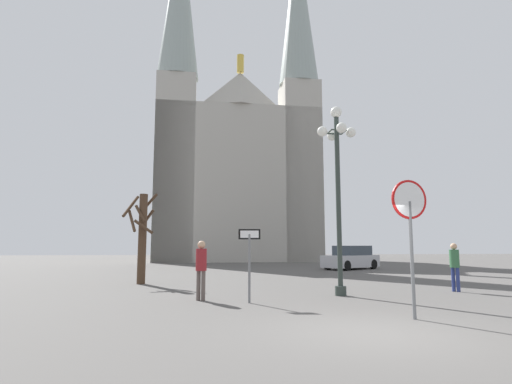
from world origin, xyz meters
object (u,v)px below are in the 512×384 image
(parked_car_near_silver, at_px, (351,258))
(pedestrian_walking, at_px, (201,264))
(stop_sign, at_px, (410,218))
(cathedral, at_px, (236,159))
(one_way_arrow_sign, at_px, (249,254))
(street_lamp, at_px, (338,170))
(pedestrian_standing, at_px, (455,262))
(bare_tree, at_px, (142,234))

(parked_car_near_silver, relative_size, pedestrian_walking, 2.54)
(stop_sign, bearing_deg, cathedral, 92.31)
(one_way_arrow_sign, distance_m, street_lamp, 4.31)
(pedestrian_walking, distance_m, pedestrian_standing, 8.86)
(parked_car_near_silver, distance_m, pedestrian_standing, 13.07)
(bare_tree, bearing_deg, parked_car_near_silver, 35.56)
(one_way_arrow_sign, xyz_separation_m, street_lamp, (3.08, 1.30, 2.72))
(street_lamp, relative_size, pedestrian_standing, 3.75)
(one_way_arrow_sign, height_order, pedestrian_standing, one_way_arrow_sign)
(cathedral, xyz_separation_m, pedestrian_walking, (-3.31, -30.12, -9.58))
(parked_car_near_silver, bearing_deg, pedestrian_walking, -124.49)
(pedestrian_walking, height_order, pedestrian_standing, pedestrian_walking)
(bare_tree, relative_size, parked_car_near_silver, 0.87)
(parked_car_near_silver, relative_size, pedestrian_standing, 2.63)
(cathedral, height_order, street_lamp, cathedral)
(street_lamp, height_order, parked_car_near_silver, street_lamp)
(stop_sign, bearing_deg, parked_car_near_silver, 74.04)
(cathedral, distance_m, parked_car_near_silver, 19.82)
(cathedral, relative_size, pedestrian_standing, 21.78)
(one_way_arrow_sign, relative_size, pedestrian_standing, 1.23)
(stop_sign, xyz_separation_m, bare_tree, (-7.20, 9.06, -0.15))
(one_way_arrow_sign, distance_m, parked_car_near_silver, 17.14)
(cathedral, relative_size, street_lamp, 5.81)
(one_way_arrow_sign, height_order, parked_car_near_silver, one_way_arrow_sign)
(cathedral, distance_m, pedestrian_standing, 30.97)
(stop_sign, relative_size, pedestrian_standing, 1.85)
(one_way_arrow_sign, xyz_separation_m, bare_tree, (-3.88, 6.11, 0.71))
(cathedral, distance_m, pedestrian_walking, 31.78)
(one_way_arrow_sign, height_order, pedestrian_walking, one_way_arrow_sign)
(bare_tree, xyz_separation_m, parked_car_near_silver, (12.31, 8.80, -1.33))
(stop_sign, distance_m, bare_tree, 11.58)
(street_lamp, relative_size, bare_tree, 1.65)
(cathedral, height_order, stop_sign, cathedral)
(cathedral, relative_size, stop_sign, 11.80)
(stop_sign, bearing_deg, pedestrian_walking, 142.09)
(cathedral, xyz_separation_m, bare_tree, (-5.84, -24.69, -8.58))
(bare_tree, distance_m, pedestrian_standing, 12.12)
(cathedral, bearing_deg, stop_sign, -87.69)
(pedestrian_walking, bearing_deg, one_way_arrow_sign, -26.81)
(pedestrian_standing, bearing_deg, pedestrian_walking, -172.23)
(parked_car_near_silver, height_order, pedestrian_standing, pedestrian_standing)
(one_way_arrow_sign, relative_size, street_lamp, 0.33)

